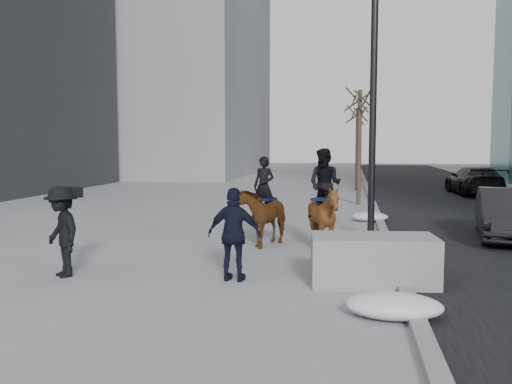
% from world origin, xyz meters
% --- Properties ---
extents(ground, '(120.00, 120.00, 0.00)m').
position_xyz_m(ground, '(0.00, 0.00, 0.00)').
color(ground, gray).
rests_on(ground, ground).
extents(road, '(8.00, 90.00, 0.01)m').
position_xyz_m(road, '(7.00, 10.00, 0.01)').
color(road, black).
rests_on(road, ground).
extents(curb, '(0.25, 90.00, 0.12)m').
position_xyz_m(curb, '(3.00, 10.00, 0.06)').
color(curb, gray).
rests_on(curb, ground).
extents(planter, '(2.33, 1.34, 0.89)m').
position_xyz_m(planter, '(2.47, -0.52, 0.45)').
color(planter, '#959597').
rests_on(planter, ground).
extents(car_near, '(2.08, 4.28, 1.35)m').
position_xyz_m(car_near, '(6.21, 4.83, 0.68)').
color(car_near, black).
rests_on(car_near, ground).
extents(car_far, '(2.25, 4.99, 1.42)m').
position_xyz_m(car_far, '(8.14, 17.84, 0.71)').
color(car_far, black).
rests_on(car_far, ground).
extents(tree_near, '(1.20, 1.20, 5.29)m').
position_xyz_m(tree_near, '(2.40, 12.55, 2.65)').
color(tree_near, '#3C3023').
rests_on(tree_near, ground).
extents(tree_far, '(1.20, 1.20, 4.98)m').
position_xyz_m(tree_far, '(2.40, 19.52, 2.49)').
color(tree_far, '#3A2F22').
rests_on(tree_far, ground).
extents(mounted_left, '(1.30, 1.89, 2.24)m').
position_xyz_m(mounted_left, '(-0.12, 2.96, 0.83)').
color(mounted_left, '#502910').
rests_on(mounted_left, ground).
extents(mounted_right, '(1.75, 1.84, 2.45)m').
position_xyz_m(mounted_right, '(1.45, 2.18, 0.98)').
color(mounted_right, '#45280D').
rests_on(mounted_right, ground).
extents(feeder, '(1.06, 0.90, 1.75)m').
position_xyz_m(feeder, '(-0.07, -0.73, 0.88)').
color(feeder, black).
rests_on(feeder, ground).
extents(camera_crew, '(1.28, 1.24, 1.75)m').
position_xyz_m(camera_crew, '(-3.41, -0.97, 0.89)').
color(camera_crew, black).
rests_on(camera_crew, ground).
extents(lamppost, '(0.25, 1.74, 9.09)m').
position_xyz_m(lamppost, '(2.60, 4.31, 4.99)').
color(lamppost, black).
rests_on(lamppost, ground).
extents(snow_piles, '(1.42, 10.85, 0.36)m').
position_xyz_m(snow_piles, '(2.70, 1.26, 0.17)').
color(snow_piles, silver).
rests_on(snow_piles, ground).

